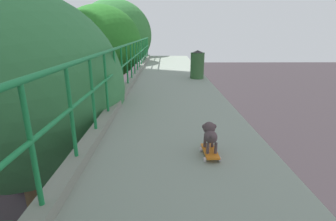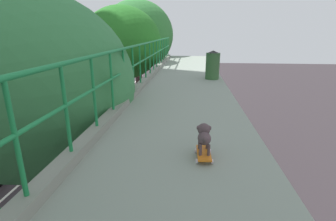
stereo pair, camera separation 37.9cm
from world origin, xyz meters
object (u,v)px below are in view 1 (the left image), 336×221
object	(u,v)px
car_silver_fifth	(54,157)
small_dog	(210,133)
litter_bin	(197,64)
toy_skateboard	(210,152)
city_bus	(59,91)

from	to	relation	value
car_silver_fifth	small_dog	xyz separation A→B (m)	(6.58, -9.20, 5.24)
car_silver_fifth	litter_bin	xyz separation A→B (m)	(7.10, -3.73, 5.43)
small_dog	litter_bin	distance (m)	5.50
car_silver_fifth	small_dog	world-z (taller)	small_dog
car_silver_fifth	litter_bin	world-z (taller)	litter_bin
car_silver_fifth	toy_skateboard	distance (m)	12.41
small_dog	litter_bin	size ratio (longest dim) A/B	0.41
city_bus	small_dog	xyz separation A→B (m)	(10.51, -20.12, 4.15)
car_silver_fifth	small_dog	distance (m)	12.46
toy_skateboard	litter_bin	bearing A→B (deg)	84.62
car_silver_fifth	small_dog	size ratio (longest dim) A/B	12.08
litter_bin	car_silver_fifth	bearing A→B (deg)	152.30
car_silver_fifth	city_bus	bearing A→B (deg)	109.81
city_bus	litter_bin	size ratio (longest dim) A/B	11.46
city_bus	car_silver_fifth	bearing A→B (deg)	-70.19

